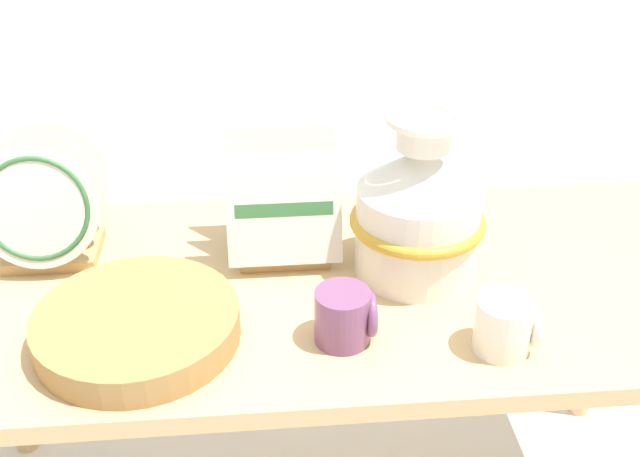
{
  "coord_description": "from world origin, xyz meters",
  "views": [
    {
      "loc": [
        -0.1,
        -1.13,
        1.46
      ],
      "look_at": [
        0.0,
        0.0,
        0.78
      ],
      "focal_mm": 42.0,
      "sensor_mm": 36.0,
      "label": 1
    }
  ],
  "objects_px": {
    "dish_rack_square_plates": "(283,214)",
    "wicker_charger_stack": "(137,325)",
    "dish_rack_round_plates": "(45,212)",
    "mug_plum_glaze": "(345,316)",
    "ceramic_vase": "(418,208)",
    "mug_cream_glaze": "(506,325)"
  },
  "relations": [
    {
      "from": "mug_plum_glaze",
      "to": "dish_rack_round_plates",
      "type": "bearing_deg",
      "value": 151.19
    },
    {
      "from": "mug_cream_glaze",
      "to": "mug_plum_glaze",
      "type": "bearing_deg",
      "value": 169.62
    },
    {
      "from": "dish_rack_square_plates",
      "to": "mug_cream_glaze",
      "type": "xyz_separation_m",
      "value": [
        0.34,
        -0.32,
        -0.04
      ]
    },
    {
      "from": "dish_rack_round_plates",
      "to": "mug_plum_glaze",
      "type": "relative_size",
      "value": 2.44
    },
    {
      "from": "mug_plum_glaze",
      "to": "dish_rack_square_plates",
      "type": "bearing_deg",
      "value": 107.71
    },
    {
      "from": "ceramic_vase",
      "to": "mug_cream_glaze",
      "type": "relative_size",
      "value": 3.18
    },
    {
      "from": "dish_rack_round_plates",
      "to": "mug_cream_glaze",
      "type": "bearing_deg",
      "value": -23.34
    },
    {
      "from": "ceramic_vase",
      "to": "mug_cream_glaze",
      "type": "bearing_deg",
      "value": -67.06
    },
    {
      "from": "ceramic_vase",
      "to": "mug_plum_glaze",
      "type": "bearing_deg",
      "value": -128.67
    },
    {
      "from": "dish_rack_round_plates",
      "to": "mug_plum_glaze",
      "type": "height_order",
      "value": "dish_rack_round_plates"
    },
    {
      "from": "mug_cream_glaze",
      "to": "dish_rack_round_plates",
      "type": "bearing_deg",
      "value": 156.66
    },
    {
      "from": "dish_rack_square_plates",
      "to": "mug_plum_glaze",
      "type": "height_order",
      "value": "dish_rack_square_plates"
    },
    {
      "from": "ceramic_vase",
      "to": "mug_plum_glaze",
      "type": "height_order",
      "value": "ceramic_vase"
    },
    {
      "from": "mug_plum_glaze",
      "to": "mug_cream_glaze",
      "type": "distance_m",
      "value": 0.26
    },
    {
      "from": "dish_rack_round_plates",
      "to": "mug_cream_glaze",
      "type": "xyz_separation_m",
      "value": [
        0.78,
        -0.34,
        -0.06
      ]
    },
    {
      "from": "dish_rack_square_plates",
      "to": "wicker_charger_stack",
      "type": "relative_size",
      "value": 0.68
    },
    {
      "from": "ceramic_vase",
      "to": "dish_rack_round_plates",
      "type": "height_order",
      "value": "ceramic_vase"
    },
    {
      "from": "wicker_charger_stack",
      "to": "mug_plum_glaze",
      "type": "bearing_deg",
      "value": -5.2
    },
    {
      "from": "ceramic_vase",
      "to": "wicker_charger_stack",
      "type": "xyz_separation_m",
      "value": [
        -0.49,
        -0.16,
        -0.11
      ]
    },
    {
      "from": "ceramic_vase",
      "to": "mug_cream_glaze",
      "type": "xyz_separation_m",
      "value": [
        0.1,
        -0.24,
        -0.09
      ]
    },
    {
      "from": "dish_rack_square_plates",
      "to": "wicker_charger_stack",
      "type": "height_order",
      "value": "dish_rack_square_plates"
    },
    {
      "from": "wicker_charger_stack",
      "to": "mug_cream_glaze",
      "type": "bearing_deg",
      "value": -7.43
    }
  ]
}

